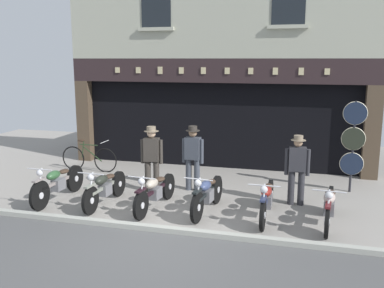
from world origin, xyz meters
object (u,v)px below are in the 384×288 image
at_px(motorcycle_far_left, 58,183).
at_px(motorcycle_center_right, 267,199).
at_px(advert_board_near, 161,110).
at_px(salesman_right, 297,167).
at_px(shopkeeper_center, 193,155).
at_px(motorcycle_center_left, 155,191).
at_px(leaning_bicycle, 89,158).
at_px(tyre_sign_pole, 353,140).
at_px(salesman_left, 152,156).
at_px(motorcycle_left, 105,187).
at_px(motorcycle_center, 207,194).
at_px(motorcycle_right, 329,206).

distance_m(motorcycle_far_left, motorcycle_center_right, 4.86).
xyz_separation_m(motorcycle_far_left, advert_board_near, (1.13, 4.18, 1.29)).
height_order(motorcycle_far_left, salesman_right, salesman_right).
relative_size(shopkeeper_center, salesman_right, 1.03).
distance_m(motorcycle_center_left, leaning_bicycle, 4.03).
bearing_deg(tyre_sign_pole, motorcycle_center_left, -150.27).
height_order(motorcycle_center_right, leaning_bicycle, leaning_bicycle).
relative_size(shopkeeper_center, leaning_bicycle, 0.92).
height_order(motorcycle_far_left, salesman_left, salesman_left).
relative_size(motorcycle_left, advert_board_near, 1.80).
bearing_deg(salesman_right, motorcycle_center, 25.36).
xyz_separation_m(advert_board_near, leaning_bicycle, (-1.76, -1.50, -1.34)).
bearing_deg(motorcycle_center_right, advert_board_near, -46.75).
distance_m(motorcycle_center_right, salesman_right, 1.28).
xyz_separation_m(motorcycle_center, advert_board_near, (-2.45, 4.07, 1.30)).
bearing_deg(advert_board_near, motorcycle_center, -58.94).
relative_size(motorcycle_far_left, motorcycle_center_right, 1.03).
xyz_separation_m(motorcycle_center_left, shopkeeper_center, (0.45, 1.57, 0.51)).
bearing_deg(motorcycle_center_right, motorcycle_left, 2.54).
xyz_separation_m(tyre_sign_pole, advert_board_near, (-5.58, 1.68, 0.39)).
height_order(motorcycle_center, salesman_right, salesman_right).
bearing_deg(salesman_right, salesman_left, -5.51).
bearing_deg(leaning_bicycle, motorcycle_center_right, 65.85).
bearing_deg(shopkeeper_center, leaning_bicycle, -14.52).
relative_size(motorcycle_center_left, shopkeeper_center, 1.24).
bearing_deg(motorcycle_left, salesman_left, -116.73).
distance_m(salesman_left, shopkeeper_center, 1.03).
relative_size(shopkeeper_center, advert_board_near, 1.54).
xyz_separation_m(motorcycle_far_left, motorcycle_left, (1.21, -0.01, -0.02)).
height_order(motorcycle_far_left, leaning_bicycle, leaning_bicycle).
distance_m(motorcycle_center_left, salesman_left, 1.40).
distance_m(motorcycle_right, salesman_left, 4.40).
xyz_separation_m(motorcycle_far_left, motorcycle_center_right, (4.86, 0.10, -0.01)).
relative_size(motorcycle_right, salesman_left, 1.18).
height_order(motorcycle_center_left, motorcycle_center, motorcycle_center).
bearing_deg(leaning_bicycle, motorcycle_center_left, 50.03).
relative_size(motorcycle_far_left, leaning_bicycle, 1.17).
bearing_deg(advert_board_near, motorcycle_center_left, -72.84).
relative_size(motorcycle_far_left, tyre_sign_pole, 0.92).
bearing_deg(salesman_left, tyre_sign_pole, -172.80).
bearing_deg(advert_board_near, tyre_sign_pole, -16.80).
bearing_deg(advert_board_near, leaning_bicycle, -139.58).
bearing_deg(motorcycle_left, motorcycle_far_left, 1.85).
distance_m(salesman_left, advert_board_near, 3.14).
bearing_deg(motorcycle_center_right, tyre_sign_pole, -126.92).
height_order(motorcycle_right, salesman_left, salesman_left).
bearing_deg(advert_board_near, motorcycle_left, -88.90).
bearing_deg(tyre_sign_pole, leaning_bicycle, 178.58).
bearing_deg(salesman_right, motorcycle_center_right, 57.70).
relative_size(motorcycle_left, salesman_right, 1.20).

